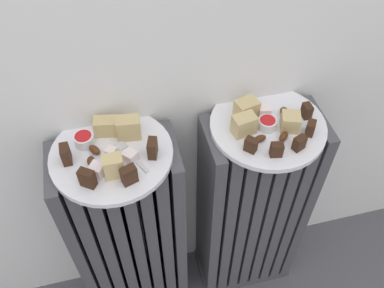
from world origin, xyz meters
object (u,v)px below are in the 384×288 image
at_px(plate_left, 112,154).
at_px(jam_bowl_left, 84,139).
at_px(radiator_left, 130,238).
at_px(radiator_right, 251,212).
at_px(plate_right, 268,126).
at_px(fork, 130,155).
at_px(jam_bowl_right, 267,123).

distance_m(plate_left, jam_bowl_left, 0.06).
relative_size(radiator_left, radiator_right, 1.00).
xyz_separation_m(radiator_right, jam_bowl_left, (-0.39, 0.04, 0.37)).
distance_m(radiator_left, plate_right, 0.49).
bearing_deg(plate_left, fork, -23.31).
height_order(plate_left, jam_bowl_left, jam_bowl_left).
xyz_separation_m(plate_left, jam_bowl_left, (-0.05, 0.04, 0.02)).
height_order(plate_right, fork, fork).
bearing_deg(plate_right, fork, -176.99).
relative_size(radiator_left, jam_bowl_right, 17.00).
bearing_deg(fork, plate_right, 3.01).
distance_m(plate_left, plate_right, 0.34).
bearing_deg(fork, jam_bowl_right, 1.46).
relative_size(radiator_left, fork, 6.97).
bearing_deg(jam_bowl_left, jam_bowl_right, -6.80).
xyz_separation_m(radiator_left, jam_bowl_right, (0.33, -0.01, 0.37)).
distance_m(radiator_left, jam_bowl_left, 0.37).
bearing_deg(plate_left, jam_bowl_right, -1.45).
relative_size(radiator_right, jam_bowl_right, 17.00).
bearing_deg(plate_left, radiator_right, 0.00).
xyz_separation_m(radiator_right, plate_left, (-0.34, -0.00, 0.35)).
xyz_separation_m(plate_left, jam_bowl_right, (0.33, -0.01, 0.02)).
distance_m(plate_right, jam_bowl_right, 0.02).
height_order(radiator_left, jam_bowl_right, jam_bowl_right).
xyz_separation_m(jam_bowl_left, fork, (0.09, -0.05, -0.01)).
bearing_deg(radiator_left, radiator_right, 0.00).
height_order(jam_bowl_left, jam_bowl_right, jam_bowl_left).
height_order(radiator_right, plate_right, plate_right).
xyz_separation_m(radiator_right, fork, (-0.30, -0.02, 0.36)).
xyz_separation_m(plate_left, plate_right, (0.34, 0.00, 0.00)).
height_order(plate_left, jam_bowl_right, jam_bowl_right).
distance_m(radiator_right, plate_left, 0.49).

